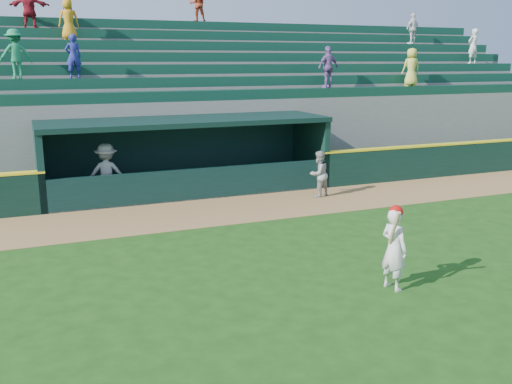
# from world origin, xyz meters

# --- Properties ---
(ground) EXTENTS (120.00, 120.00, 0.00)m
(ground) POSITION_xyz_m (0.00, 0.00, 0.00)
(ground) COLOR #1A4210
(ground) RESTS_ON ground
(warning_track) EXTENTS (40.00, 3.00, 0.01)m
(warning_track) POSITION_xyz_m (0.00, 4.90, 0.01)
(warning_track) COLOR olive
(warning_track) RESTS_ON ground
(field_wall_right) EXTENTS (15.50, 0.30, 1.20)m
(field_wall_right) POSITION_xyz_m (12.25, 6.55, 0.60)
(field_wall_right) COLOR black
(field_wall_right) RESTS_ON ground
(wall_stripe_right) EXTENTS (15.50, 0.32, 0.06)m
(wall_stripe_right) POSITION_xyz_m (12.25, 6.55, 1.23)
(wall_stripe_right) COLOR yellow
(wall_stripe_right) RESTS_ON field_wall_right
(dugout_player_front) EXTENTS (0.87, 0.77, 1.50)m
(dugout_player_front) POSITION_xyz_m (3.74, 5.41, 0.75)
(dugout_player_front) COLOR #9F9F9A
(dugout_player_front) RESTS_ON ground
(dugout_player_inside) EXTENTS (1.32, 0.95, 1.85)m
(dugout_player_inside) POSITION_xyz_m (-2.70, 7.17, 0.93)
(dugout_player_inside) COLOR #A2A39D
(dugout_player_inside) RESTS_ON ground
(dugout) EXTENTS (9.40, 2.80, 2.46)m
(dugout) POSITION_xyz_m (0.00, 8.00, 1.36)
(dugout) COLOR slate
(dugout) RESTS_ON ground
(stands) EXTENTS (34.50, 6.25, 7.44)m
(stands) POSITION_xyz_m (-0.03, 12.57, 2.40)
(stands) COLOR slate
(stands) RESTS_ON ground
(batter_at_plate) EXTENTS (0.55, 0.80, 1.69)m
(batter_at_plate) POSITION_xyz_m (1.43, -1.91, 0.85)
(batter_at_plate) COLOR silver
(batter_at_plate) RESTS_ON ground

